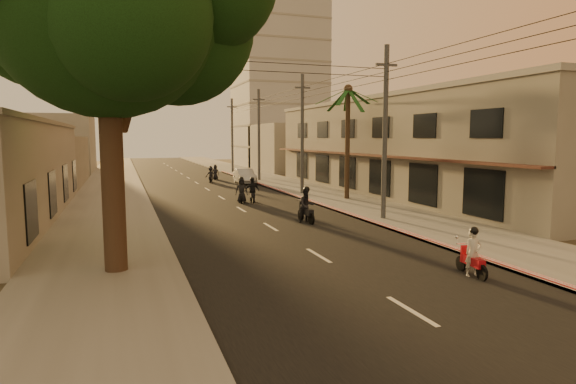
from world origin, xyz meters
name	(u,v)px	position (x,y,z in m)	size (l,w,h in m)	color
ground	(342,270)	(0.00, 0.00, 0.00)	(160.00, 160.00, 0.00)	#383023
road	(222,198)	(0.00, 20.00, 0.01)	(10.00, 140.00, 0.02)	black
sidewalk_right	(318,193)	(7.50, 20.00, 0.06)	(5.00, 140.00, 0.12)	slate
sidewalk_left	(111,202)	(-7.50, 20.00, 0.06)	(5.00, 140.00, 0.12)	slate
curb_stripe	(313,202)	(5.10, 15.00, 0.10)	(0.20, 60.00, 0.20)	#AD1215
shophouse_row	(406,146)	(13.95, 18.00, 3.65)	(8.80, 34.20, 7.30)	gray
distant_tower	(278,72)	(16.00, 56.00, 14.00)	(12.10, 12.10, 28.00)	#B7B5B2
broadleaf_tree	(119,1)	(-6.61, 2.14, 8.48)	(9.60, 8.70, 12.10)	black
palm_tree	(348,96)	(8.00, 16.00, 7.15)	(5.00, 5.00, 8.20)	black
utility_poles	(302,108)	(6.20, 20.00, 6.54)	(1.20, 48.26, 9.00)	#38383A
filler_right	(290,148)	(14.00, 45.00, 3.00)	(8.00, 14.00, 6.00)	#9A958B
filler_left_near	(35,161)	(-14.00, 34.00, 2.20)	(8.00, 14.00, 4.40)	#9A958B
filler_left_far	(58,144)	(-14.00, 52.00, 3.50)	(8.00, 14.00, 7.00)	#9A958B
scooter_red	(473,254)	(3.54, -1.98, 0.70)	(0.68, 1.62, 1.58)	black
scooter_mid_a	(306,206)	(2.11, 8.61, 0.84)	(0.92, 1.90, 1.87)	black
scooter_mid_b	(252,191)	(1.44, 16.83, 0.77)	(1.06, 1.74, 1.72)	black
scooter_far_a	(242,191)	(0.75, 16.97, 0.79)	(1.05, 1.75, 1.75)	black
scooter_far_b	(211,175)	(1.34, 31.81, 0.75)	(1.32, 1.60, 1.62)	black
parked_car	(245,176)	(4.16, 29.72, 0.70)	(1.64, 4.30, 1.40)	#A8A9B0
scooter_far_c	(215,173)	(2.34, 34.83, 0.71)	(0.93, 1.58, 1.57)	black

